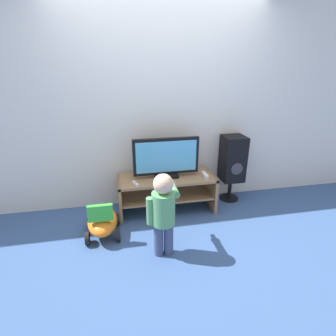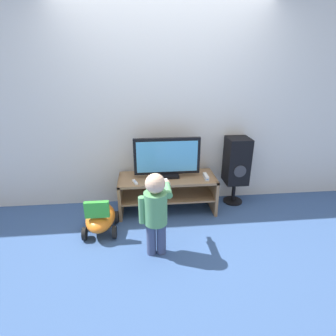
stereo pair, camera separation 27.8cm
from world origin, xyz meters
name	(u,v)px [view 1 (the left image)]	position (x,y,z in m)	size (l,w,h in m)	color
ground_plane	(170,219)	(0.00, 0.00, 0.00)	(16.00, 16.00, 0.00)	#38568C
wall_back	(161,106)	(0.00, 0.57, 1.30)	(10.00, 0.06, 2.60)	silver
tv_stand	(167,188)	(0.00, 0.24, 0.31)	(1.21, 0.49, 0.47)	#93704C
television	(166,158)	(0.00, 0.26, 0.71)	(0.81, 0.20, 0.50)	black
game_console	(205,175)	(0.47, 0.15, 0.49)	(0.04, 0.17, 0.05)	white
remote_primary	(135,183)	(-0.40, 0.11, 0.48)	(0.07, 0.13, 0.03)	white
child	(163,209)	(-0.19, -0.58, 0.51)	(0.33, 0.49, 0.87)	#3F4C72
speaker_tower	(232,160)	(0.93, 0.37, 0.59)	(0.29, 0.31, 0.91)	black
ride_on_toy	(103,221)	(-0.79, -0.15, 0.17)	(0.36, 0.55, 0.45)	orange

